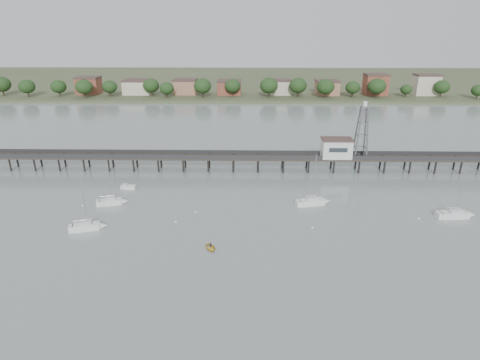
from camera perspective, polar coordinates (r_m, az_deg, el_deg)
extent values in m
plane|color=gray|center=(60.58, 0.48, -18.32)|extent=(500.00, 500.00, 0.00)
cube|color=#2D2823|center=(112.20, 0.83, 3.23)|extent=(150.00, 5.00, 0.50)
cube|color=#333335|center=(109.67, 0.83, 3.23)|extent=(150.00, 0.12, 1.10)
cube|color=#333335|center=(114.24, 0.84, 3.98)|extent=(150.00, 0.12, 1.10)
cylinder|color=black|center=(111.03, 0.82, 1.97)|extent=(0.50, 0.50, 4.40)
cylinder|color=black|center=(114.62, 0.83, 2.60)|extent=(0.50, 0.50, 4.40)
cube|color=silver|center=(114.06, 13.54, 4.38)|extent=(8.00, 5.00, 5.00)
cube|color=#4C3833|center=(113.34, 13.65, 5.66)|extent=(8.40, 5.40, 0.30)
cube|color=slate|center=(112.95, 17.32, 9.95)|extent=(1.80, 1.80, 0.30)
cube|color=silver|center=(112.81, 17.36, 10.32)|extent=(0.90, 0.90, 1.20)
cube|color=white|center=(93.16, 10.11, -3.20)|extent=(6.03, 3.46, 1.65)
cone|color=white|center=(94.50, 12.11, -2.99)|extent=(2.81, 2.69, 2.21)
cube|color=silver|center=(92.68, 10.16, -2.54)|extent=(2.86, 2.30, 0.75)
cylinder|color=#A5A8AA|center=(90.96, 10.59, 0.35)|extent=(0.18, 0.18, 10.64)
cylinder|color=#A5A8AA|center=(92.13, 9.63, -2.28)|extent=(3.25, 0.88, 0.12)
cube|color=white|center=(97.21, 28.09, -4.47)|extent=(6.01, 2.72, 1.65)
cone|color=white|center=(99.14, 29.90, -4.34)|extent=(2.61, 2.46, 2.27)
cube|color=silver|center=(96.75, 28.21, -3.84)|extent=(2.73, 2.02, 0.75)
cylinder|color=#A5A8AA|center=(95.12, 28.95, -1.02)|extent=(0.18, 0.18, 10.96)
cylinder|color=#A5A8AA|center=(96.04, 27.77, -3.58)|extent=(3.41, 0.39, 0.12)
cube|color=white|center=(86.65, -21.03, -6.35)|extent=(5.43, 3.25, 1.65)
cone|color=white|center=(86.25, -18.93, -6.18)|extent=(2.57, 2.47, 1.98)
cube|color=silver|center=(86.14, -21.13, -5.65)|extent=(2.60, 2.12, 0.75)
cylinder|color=#A5A8AA|center=(84.28, -21.29, -2.95)|extent=(0.18, 0.18, 9.54)
cylinder|color=#A5A8AA|center=(86.03, -21.74, -5.37)|extent=(2.90, 0.90, 0.12)
cube|color=white|center=(96.38, -17.91, -3.09)|extent=(5.13, 3.04, 1.65)
cone|color=white|center=(96.15, -16.13, -2.94)|extent=(2.42, 2.32, 1.87)
cube|color=silver|center=(95.92, -17.99, -2.45)|extent=(2.45, 2.00, 0.75)
cylinder|color=#A5A8AA|center=(94.36, -18.07, -0.12)|extent=(0.18, 0.18, 9.03)
cylinder|color=#A5A8AA|center=(95.78, -18.50, -2.19)|extent=(2.75, 0.84, 0.12)
cube|color=white|center=(104.30, -15.59, -1.02)|extent=(3.78, 1.74, 1.03)
cube|color=silver|center=(104.35, -16.05, -0.69)|extent=(1.30, 1.30, 0.62)
imported|color=gold|center=(74.97, -4.19, -9.76)|extent=(2.21, 1.56, 3.03)
imported|color=black|center=(74.97, -4.19, -9.76)|extent=(0.61, 1.13, 0.26)
ellipsoid|color=beige|center=(85.16, -9.12, -5.88)|extent=(0.56, 0.56, 0.39)
ellipsoid|color=beige|center=(88.80, -6.32, -4.54)|extent=(0.56, 0.56, 0.39)
ellipsoid|color=beige|center=(98.13, -21.47, -3.38)|extent=(0.56, 0.56, 0.39)
ellipsoid|color=beige|center=(93.46, 24.04, -5.03)|extent=(0.56, 0.56, 0.39)
ellipsoid|color=beige|center=(83.17, 10.26, -6.66)|extent=(0.56, 0.56, 0.39)
cube|color=#475133|center=(294.11, 1.03, 13.91)|extent=(500.00, 170.00, 1.40)
cube|color=brown|center=(248.97, -20.72, 12.43)|extent=(13.00, 10.50, 9.00)
cube|color=brown|center=(240.22, -14.35, 12.84)|extent=(13.00, 10.50, 9.00)
cube|color=brown|center=(234.66, -7.80, 13.10)|extent=(13.00, 10.50, 9.00)
cube|color=brown|center=(232.21, -1.53, 13.20)|extent=(13.00, 10.50, 9.00)
cube|color=brown|center=(232.64, 5.56, 13.13)|extent=(13.00, 10.50, 9.00)
cube|color=brown|center=(236.22, 12.27, 12.88)|extent=(13.00, 10.50, 9.00)
cube|color=brown|center=(242.77, 18.69, 12.48)|extent=(13.00, 10.50, 9.00)
cube|color=brown|center=(252.45, 24.89, 11.95)|extent=(13.00, 10.50, 9.00)
ellipsoid|color=#163616|center=(250.84, -28.22, 11.43)|extent=(8.00, 8.00, 6.80)
ellipsoid|color=#163616|center=(220.06, 1.00, 12.83)|extent=(8.00, 8.00, 6.80)
ellipsoid|color=#163616|center=(250.46, 30.22, 11.06)|extent=(8.00, 8.00, 6.80)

